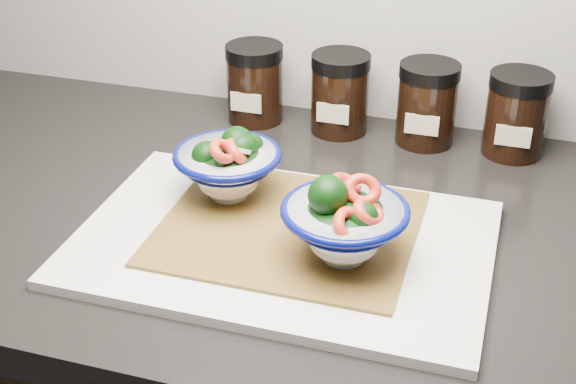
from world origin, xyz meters
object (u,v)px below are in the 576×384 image
(cutting_board, at_px, (283,243))
(spice_jar_c, at_px, (427,104))
(spice_jar_b, at_px, (340,93))
(spice_jar_a, at_px, (255,83))
(spice_jar_d, at_px, (516,114))
(bowl_left, at_px, (229,165))
(bowl_right, at_px, (345,223))

(cutting_board, distance_m, spice_jar_c, 0.33)
(spice_jar_b, bearing_deg, spice_jar_a, 180.00)
(spice_jar_a, distance_m, spice_jar_b, 0.13)
(spice_jar_d, bearing_deg, spice_jar_a, 180.00)
(cutting_board, bearing_deg, spice_jar_a, 114.20)
(bowl_left, xyz_separation_m, spice_jar_c, (0.19, 0.24, 0.00))
(spice_jar_a, relative_size, spice_jar_d, 1.00)
(spice_jar_a, height_order, spice_jar_d, same)
(spice_jar_b, bearing_deg, cutting_board, -87.52)
(bowl_right, height_order, spice_jar_a, bowl_right)
(cutting_board, xyz_separation_m, bowl_right, (0.07, -0.02, 0.05))
(bowl_left, bearing_deg, bowl_right, -28.31)
(bowl_left, bearing_deg, cutting_board, -37.09)
(spice_jar_c, bearing_deg, spice_jar_a, 180.00)
(bowl_left, xyz_separation_m, bowl_right, (0.16, -0.09, 0.00))
(bowl_left, relative_size, spice_jar_a, 1.13)
(spice_jar_b, bearing_deg, bowl_right, -75.35)
(cutting_board, bearing_deg, bowl_left, 142.91)
(spice_jar_c, bearing_deg, spice_jar_d, 0.00)
(bowl_left, bearing_deg, spice_jar_c, 51.28)
(spice_jar_a, relative_size, spice_jar_c, 1.00)
(cutting_board, height_order, spice_jar_c, spice_jar_c)
(cutting_board, relative_size, bowl_right, 3.37)
(spice_jar_c, distance_m, spice_jar_d, 0.12)
(cutting_board, relative_size, spice_jar_a, 3.98)
(cutting_board, distance_m, bowl_left, 0.12)
(cutting_board, bearing_deg, spice_jar_c, 70.71)
(cutting_board, distance_m, spice_jar_d, 0.39)
(bowl_right, bearing_deg, bowl_left, 151.69)
(cutting_board, height_order, spice_jar_d, spice_jar_d)
(cutting_board, relative_size, spice_jar_c, 3.98)
(bowl_right, distance_m, spice_jar_b, 0.34)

